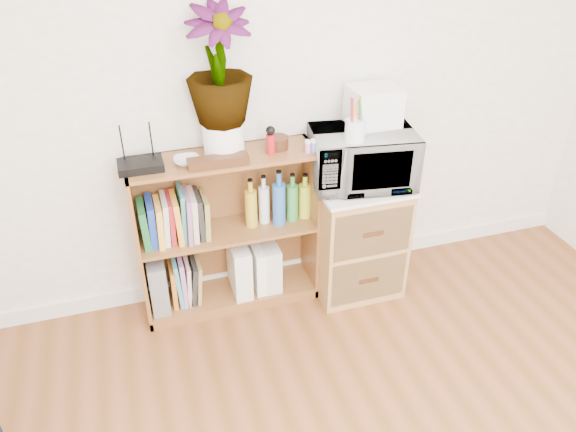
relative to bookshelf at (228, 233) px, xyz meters
name	(u,v)px	position (x,y,z in m)	size (l,w,h in m)	color
skirting_board	(281,268)	(0.35, 0.14, -0.42)	(4.00, 0.02, 0.10)	white
bookshelf	(228,233)	(0.00, 0.00, 0.00)	(1.00, 0.30, 0.95)	brown
wicker_unit	(355,237)	(0.75, -0.08, -0.12)	(0.50, 0.45, 0.70)	#9E7542
microwave	(362,158)	(0.75, -0.08, 0.40)	(0.55, 0.37, 0.30)	silver
pen_cup	(355,130)	(0.66, -0.17, 0.61)	(0.10, 0.10, 0.11)	white
small_appliance	(373,106)	(0.83, 0.00, 0.65)	(0.26, 0.22, 0.21)	white
router	(141,165)	(-0.41, -0.02, 0.50)	(0.22, 0.15, 0.04)	black
white_bowl	(187,161)	(-0.19, -0.03, 0.49)	(0.13, 0.13, 0.03)	silver
plant_pot	(224,139)	(0.02, 0.02, 0.56)	(0.21, 0.21, 0.18)	white
potted_plant	(219,66)	(0.02, 0.02, 0.94)	(0.32, 0.32, 0.58)	#35712D
trinket_box	(218,161)	(-0.04, -0.10, 0.50)	(0.30, 0.08, 0.05)	#3B2110
kokeshi_doll	(271,144)	(0.25, -0.04, 0.53)	(0.05, 0.05, 0.11)	#AA141A
wooden_bowl	(278,143)	(0.30, 0.01, 0.51)	(0.11, 0.11, 0.07)	#341E0E
paint_jars	(314,147)	(0.47, -0.09, 0.50)	(0.10, 0.04, 0.05)	#CC717F
file_box	(157,281)	(-0.42, 0.00, -0.24)	(0.10, 0.26, 0.32)	slate
magazine_holder_left	(239,267)	(0.05, -0.01, -0.25)	(0.10, 0.26, 0.32)	white
magazine_holder_mid	(260,266)	(0.18, -0.01, -0.26)	(0.09, 0.23, 0.28)	white
magazine_holder_right	(270,264)	(0.24, -0.01, -0.26)	(0.09, 0.23, 0.29)	silver
cookbooks	(174,218)	(-0.28, 0.00, 0.15)	(0.36, 0.20, 0.29)	#1B6731
liquor_bottles	(279,199)	(0.30, 0.00, 0.17)	(0.38, 0.07, 0.32)	gold
lower_books	(185,280)	(-0.27, 0.00, -0.27)	(0.18, 0.19, 0.30)	#BF7021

